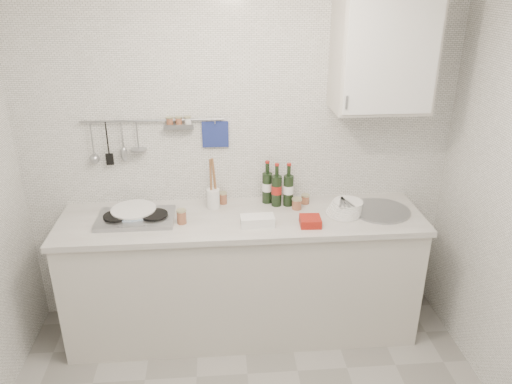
% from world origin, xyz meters
% --- Properties ---
extents(back_wall, '(3.00, 0.02, 2.50)m').
position_xyz_m(back_wall, '(0.00, 1.40, 1.25)').
color(back_wall, silver).
rests_on(back_wall, floor).
extents(counter, '(2.44, 0.64, 0.96)m').
position_xyz_m(counter, '(0.01, 1.10, 0.43)').
color(counter, beige).
rests_on(counter, floor).
extents(wall_rail, '(0.98, 0.09, 0.34)m').
position_xyz_m(wall_rail, '(-0.60, 1.37, 1.43)').
color(wall_rail, '#93969B').
rests_on(wall_rail, back_wall).
extents(wall_cabinet, '(0.60, 0.38, 0.70)m').
position_xyz_m(wall_cabinet, '(0.90, 1.22, 1.95)').
color(wall_cabinet, beige).
rests_on(wall_cabinet, back_wall).
extents(plate_stack_hob, '(0.33, 0.32, 0.05)m').
position_xyz_m(plate_stack_hob, '(-0.73, 1.16, 0.95)').
color(plate_stack_hob, teal).
rests_on(plate_stack_hob, counter).
extents(plate_stack_sink, '(0.25, 0.24, 0.09)m').
position_xyz_m(plate_stack_sink, '(0.70, 1.09, 0.96)').
color(plate_stack_sink, white).
rests_on(plate_stack_sink, counter).
extents(wine_bottles, '(0.22, 0.13, 0.31)m').
position_xyz_m(wine_bottles, '(0.26, 1.28, 1.07)').
color(wine_bottles, black).
rests_on(wine_bottles, counter).
extents(butter_dish, '(0.22, 0.12, 0.07)m').
position_xyz_m(butter_dish, '(0.09, 0.96, 0.95)').
color(butter_dish, white).
rests_on(butter_dish, counter).
extents(strawberry_punnet, '(0.14, 0.14, 0.06)m').
position_xyz_m(strawberry_punnet, '(0.43, 0.94, 0.95)').
color(strawberry_punnet, '#B02513').
rests_on(strawberry_punnet, counter).
extents(utensil_crock, '(0.09, 0.09, 0.37)m').
position_xyz_m(utensil_crock, '(-0.19, 1.26, 1.01)').
color(utensil_crock, white).
rests_on(utensil_crock, counter).
extents(jar_a, '(0.06, 0.06, 0.09)m').
position_xyz_m(jar_a, '(-0.12, 1.32, 0.96)').
color(jar_a, brown).
rests_on(jar_a, counter).
extents(jar_b, '(0.06, 0.06, 0.07)m').
position_xyz_m(jar_b, '(0.46, 1.27, 0.95)').
color(jar_b, brown).
rests_on(jar_b, counter).
extents(jar_c, '(0.07, 0.07, 0.08)m').
position_xyz_m(jar_c, '(0.38, 1.19, 0.96)').
color(jar_c, brown).
rests_on(jar_c, counter).
extents(jar_d, '(0.07, 0.07, 0.10)m').
position_xyz_m(jar_d, '(-0.40, 1.03, 0.97)').
color(jar_d, brown).
rests_on(jar_d, counter).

